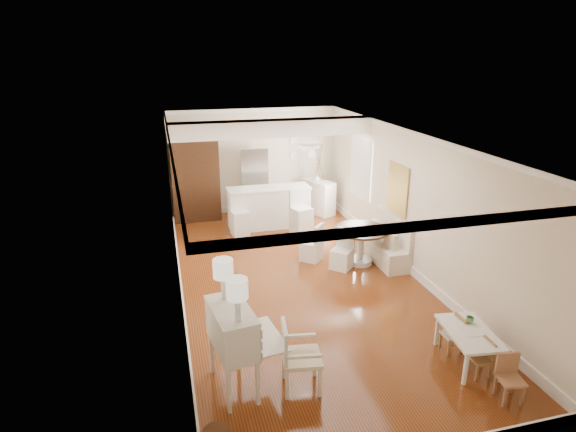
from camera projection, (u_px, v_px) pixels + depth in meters
name	position (u px, v px, depth m)	size (l,w,h in m)	color
room	(297.00, 177.00, 8.99)	(9.00, 9.04, 2.82)	brown
secretary_bureau	(233.00, 349.00, 6.18)	(0.93, 0.95, 1.19)	silver
gustavian_armchair	(301.00, 356.00, 6.24)	(0.54, 0.54, 0.94)	silver
kids_table	(468.00, 347.00, 6.81)	(0.61, 1.02, 0.51)	white
kids_chair_a	(481.00, 358.00, 6.53)	(0.26, 0.26, 0.55)	olive
kids_chair_b	(452.00, 334.00, 7.07)	(0.27, 0.27, 0.57)	olive
kids_chair_c	(511.00, 379.00, 6.05)	(0.30, 0.30, 0.62)	#9E6A48
banquette	(384.00, 238.00, 10.11)	(0.52, 1.60, 0.98)	silver
dining_table	(360.00, 246.00, 9.97)	(1.13, 1.13, 0.77)	#402714
slip_chair_near	(342.00, 250.00, 9.74)	(0.39, 0.40, 0.82)	white
slip_chair_far	(311.00, 242.00, 10.13)	(0.39, 0.40, 0.81)	white
breakfast_counter	(269.00, 207.00, 12.02)	(2.05, 0.65, 1.03)	white
bar_stool_left	(240.00, 216.00, 11.48)	(0.39, 0.39, 0.97)	silver
bar_stool_right	(301.00, 213.00, 11.49)	(0.43, 0.43, 1.08)	silver
pantry_cabinet	(195.00, 177.00, 12.39)	(1.20, 0.60, 2.30)	#381E11
fridge	(268.00, 181.00, 12.90)	(0.75, 0.65, 1.80)	silver
sideboard	(318.00, 197.00, 13.07)	(0.42, 0.95, 0.91)	white
pencil_cup	(470.00, 320.00, 6.93)	(0.11, 0.11, 0.09)	#57965B
branch_vase	(317.00, 178.00, 12.85)	(0.17, 0.17, 0.17)	white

